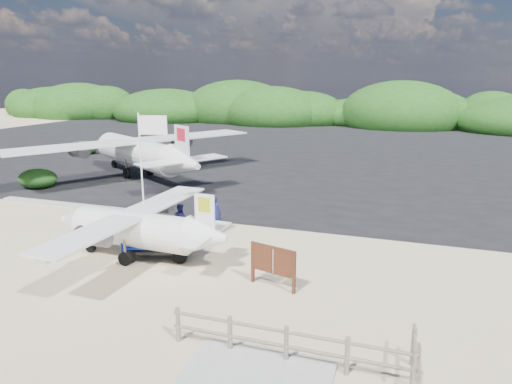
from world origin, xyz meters
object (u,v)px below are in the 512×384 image
baggage_cart (158,257)px  crew_b (180,219)px  aircraft_small (229,141)px  signboard (273,287)px  crew_a (214,214)px  flagpole (147,249)px

baggage_cart → crew_b: crew_b is taller
baggage_cart → aircraft_small: (-10.07, 32.91, 0.00)m
crew_b → aircraft_small: 31.75m
signboard → aircraft_small: aircraft_small is taller
baggage_cart → signboard: 5.18m
crew_a → aircraft_small: crew_a is taller
aircraft_small → flagpole: bearing=108.1°
flagpole → crew_a: size_ratio=3.06×
baggage_cart → crew_a: (0.98, 3.35, 0.92)m
baggage_cart → flagpole: (-0.93, 0.64, 0.00)m
flagpole → crew_a: (1.91, 2.71, 0.92)m
crew_a → crew_b: 1.54m
signboard → crew_a: bearing=148.0°
baggage_cart → crew_a: crew_a is taller
flagpole → crew_b: (0.54, 2.04, 0.73)m
crew_a → crew_b: bearing=8.3°
signboard → crew_a: size_ratio=1.01×
baggage_cart → signboard: size_ratio=1.47×
flagpole → crew_a: flagpole is taller
baggage_cart → aircraft_small: aircraft_small is taller
crew_a → aircraft_small: 31.57m
baggage_cart → crew_b: bearing=80.4°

